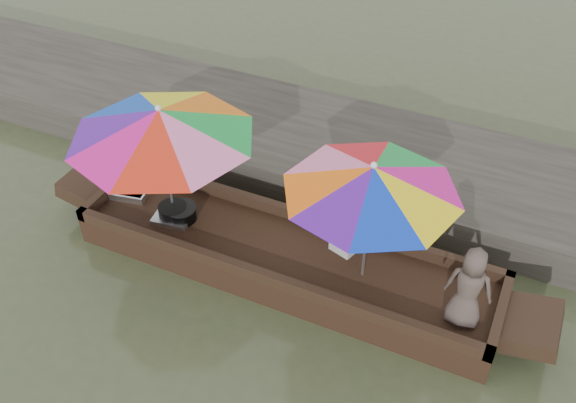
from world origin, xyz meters
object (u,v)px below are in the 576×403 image
at_px(vendor, 469,288).
at_px(umbrella_stern, 368,223).
at_px(supply_bag, 344,241).
at_px(charcoal_grill, 182,214).
at_px(cooking_pot, 173,212).
at_px(tray_crayfish, 131,192).
at_px(boat_hull, 284,260).
at_px(tray_scallop, 173,218).
at_px(umbrella_bow, 166,163).

distance_m(vendor, umbrella_stern, 1.19).
xyz_separation_m(supply_bag, umbrella_stern, (0.33, -0.29, 0.65)).
relative_size(charcoal_grill, supply_bag, 1.27).
height_order(cooking_pot, tray_crayfish, cooking_pot).
distance_m(cooking_pot, umbrella_stern, 2.53).
relative_size(boat_hull, tray_scallop, 10.96).
xyz_separation_m(vendor, umbrella_bow, (-3.62, 0.19, 0.28)).
distance_m(tray_crayfish, umbrella_stern, 3.25).
bearing_deg(tray_crayfish, supply_bag, 4.22).
bearing_deg(boat_hull, charcoal_grill, -178.25).
height_order(charcoal_grill, umbrella_stern, umbrella_stern).
xyz_separation_m(tray_crayfish, supply_bag, (2.84, 0.21, 0.09)).
height_order(tray_crayfish, supply_bag, supply_bag).
relative_size(supply_bag, umbrella_bow, 0.13).
bearing_deg(tray_crayfish, umbrella_stern, -1.42).
xyz_separation_m(cooking_pot, charcoal_grill, (0.11, 0.03, -0.01)).
bearing_deg(umbrella_bow, supply_bag, 7.67).
height_order(tray_crayfish, umbrella_stern, umbrella_stern).
height_order(supply_bag, umbrella_stern, umbrella_stern).
bearing_deg(tray_scallop, boat_hull, 4.26).
distance_m(umbrella_bow, umbrella_stern, 2.47).
height_order(tray_crayfish, vendor, vendor).
distance_m(boat_hull, umbrella_stern, 1.35).
bearing_deg(umbrella_bow, boat_hull, 0.00).
relative_size(cooking_pot, tray_scallop, 0.77).
xyz_separation_m(cooking_pot, tray_scallop, (0.01, -0.04, -0.06)).
distance_m(boat_hull, tray_scallop, 1.48).
height_order(cooking_pot, vendor, vendor).
bearing_deg(tray_scallop, umbrella_bow, 115.68).
xyz_separation_m(supply_bag, vendor, (1.48, -0.48, 0.37)).
relative_size(boat_hull, cooking_pot, 14.33).
distance_m(boat_hull, charcoal_grill, 1.39).
relative_size(boat_hull, vendor, 5.05).
height_order(boat_hull, tray_scallop, tray_scallop).
bearing_deg(supply_bag, tray_crayfish, -175.78).
bearing_deg(umbrella_bow, vendor, -3.00).
height_order(cooking_pot, umbrella_bow, umbrella_bow).
distance_m(charcoal_grill, umbrella_stern, 2.43).
bearing_deg(tray_crayfish, cooking_pot, -11.27).
distance_m(cooking_pot, charcoal_grill, 0.11).
height_order(boat_hull, umbrella_stern, umbrella_stern).
xyz_separation_m(cooking_pot, umbrella_stern, (2.43, 0.07, 0.68)).
relative_size(tray_scallop, umbrella_stern, 0.25).
height_order(charcoal_grill, vendor, vendor).
xyz_separation_m(charcoal_grill, supply_bag, (1.99, 0.33, 0.05)).
height_order(boat_hull, cooking_pot, cooking_pot).
bearing_deg(umbrella_bow, charcoal_grill, -15.94).
height_order(supply_bag, vendor, vendor).
bearing_deg(vendor, tray_scallop, -1.68).
distance_m(tray_crayfish, vendor, 4.35).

